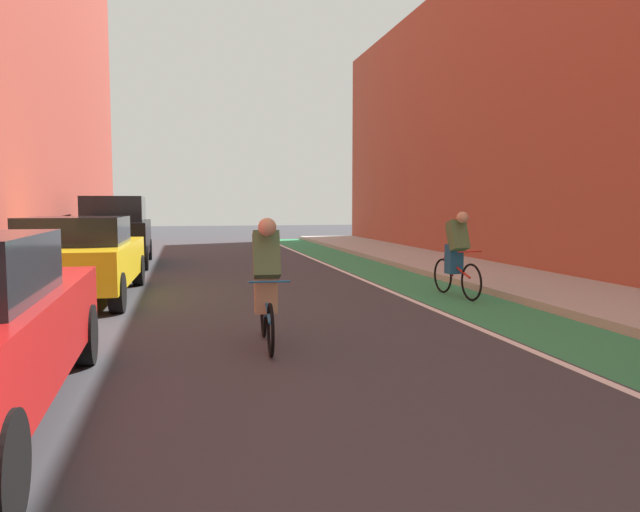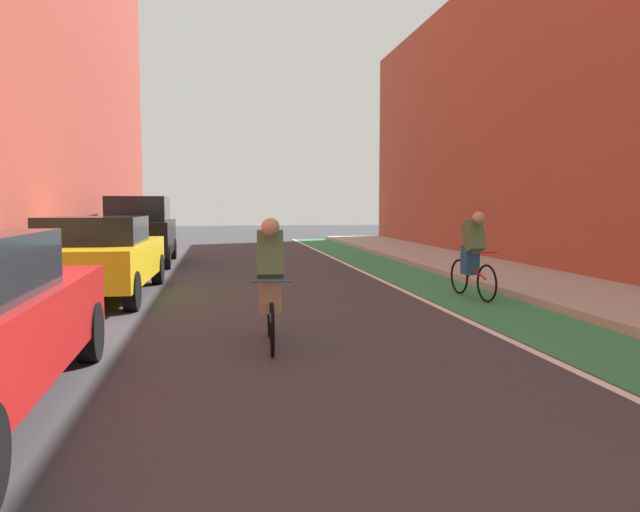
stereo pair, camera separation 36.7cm
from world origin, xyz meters
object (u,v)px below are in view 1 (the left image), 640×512
Objects in this scene: parked_sedan_yellow_cab at (78,257)px; cyclist_far at (456,252)px; parked_suv_black at (116,230)px; cyclist_trailing at (266,282)px.

cyclist_far is at bearing -10.35° from parked_sedan_yellow_cab.
parked_suv_black is 11.10m from cyclist_trailing.
parked_sedan_yellow_cab is 2.70× the size of cyclist_trailing.
parked_suv_black is at bearing 132.70° from cyclist_far.
parked_sedan_yellow_cab is at bearing -90.02° from parked_suv_black.
cyclist_trailing is 5.16m from cyclist_far.
cyclist_far is (6.96, -1.27, 0.06)m from parked_sedan_yellow_cab.
cyclist_trailing is at bearing -74.89° from parked_suv_black.
parked_suv_black reaches higher than cyclist_trailing.
cyclist_far is at bearing -47.30° from parked_suv_black.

